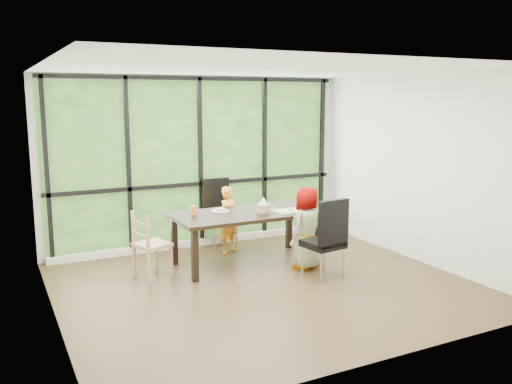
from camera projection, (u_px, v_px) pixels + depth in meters
ground at (264, 285)px, 6.85m from camera, size 5.00×5.00×0.00m
back_wall at (199, 162)px, 8.59m from camera, size 5.00×0.00×5.00m
foliage_backdrop at (200, 162)px, 8.58m from camera, size 4.80×0.02×2.65m
window_mullions at (201, 162)px, 8.54m from camera, size 4.80×0.06×2.65m
window_sill at (203, 242)px, 8.73m from camera, size 4.80×0.12×0.10m
dining_table at (247, 238)px, 7.71m from camera, size 2.09×1.04×0.75m
chair_window_leather at (220, 214)px, 8.54m from camera, size 0.46×0.46×1.08m
chair_interior_leather at (323, 238)px, 7.05m from camera, size 0.52×0.52×1.08m
chair_end_beech at (152, 244)px, 7.08m from camera, size 0.50×0.52×0.90m
child_toddler at (229, 220)px, 8.23m from camera, size 0.44×0.38×1.03m
child_older at (305, 228)px, 7.44m from camera, size 0.66×0.56×1.15m
placemat at (291, 211)px, 7.73m from camera, size 0.50×0.37×0.01m
plate_far at (220, 211)px, 7.68m from camera, size 0.25×0.25×0.02m
plate_near at (290, 211)px, 7.71m from camera, size 0.23×0.23×0.01m
orange_cup at (194, 210)px, 7.46m from camera, size 0.08×0.08×0.13m
green_cup at (306, 206)px, 7.73m from camera, size 0.09×0.09×0.14m
tissue_box at (263, 208)px, 7.59m from camera, size 0.14×0.14×0.12m
crepe_rolls_far at (220, 209)px, 7.68m from camera, size 0.15×0.12×0.04m
crepe_rolls_near at (290, 209)px, 7.71m from camera, size 0.05×0.12×0.04m
straw_white at (194, 203)px, 7.44m from camera, size 0.01×0.04×0.20m
straw_pink at (307, 199)px, 7.71m from camera, size 0.01×0.04×0.20m
tissue at (263, 200)px, 7.57m from camera, size 0.12×0.12×0.11m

